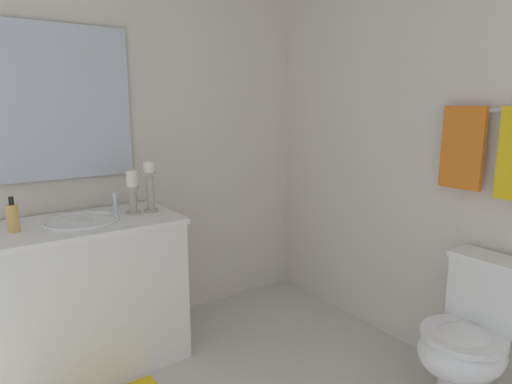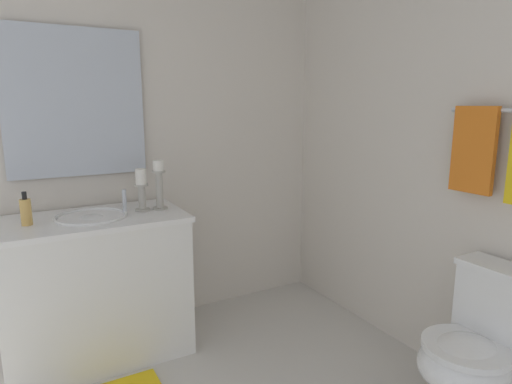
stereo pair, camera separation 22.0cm
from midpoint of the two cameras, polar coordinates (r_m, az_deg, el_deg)
wall_back at (r=2.50m, az=30.75°, el=3.85°), size 3.16×0.04×2.45m
wall_left at (r=2.90m, az=-15.61°, el=5.86°), size 0.04×2.92×2.45m
vanity_cabinet at (r=2.73m, az=-18.01°, el=-11.87°), size 0.58×1.04×0.86m
sink_basin at (r=2.61m, az=-18.51°, el=-3.98°), size 0.40×0.40×0.24m
mirror at (r=2.80m, az=-20.55°, el=10.89°), size 0.02×0.80×0.87m
candle_holder_tall at (r=2.66m, az=-10.31°, el=1.04°), size 0.09×0.09×0.30m
candle_holder_short at (r=2.65m, az=-12.52°, el=0.39°), size 0.09×0.09×0.25m
soap_bottle at (r=2.54m, az=-25.83°, el=-2.34°), size 0.06×0.06×0.18m
toilet at (r=2.41m, az=29.29°, el=-17.74°), size 0.39×0.54×0.75m
towel_bar at (r=2.38m, az=32.78°, el=9.00°), size 0.60×0.02×0.02m
towel_near_vanity at (r=2.45m, az=29.01°, el=4.84°), size 0.22×0.03×0.43m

